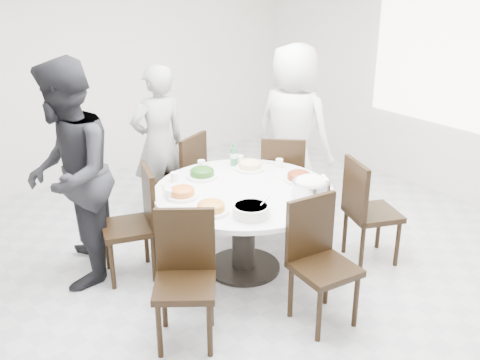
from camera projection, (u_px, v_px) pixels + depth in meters
floor at (237, 279)px, 4.76m from camera, size 6.00×6.00×0.01m
wall_back at (77, 63)px, 6.43m from camera, size 6.00×0.01×2.80m
wall_right at (460, 72)px, 5.95m from camera, size 0.01×6.00×2.80m
window at (461, 63)px, 5.90m from camera, size 0.04×2.20×1.40m
dining_table at (244, 230)px, 4.79m from camera, size 1.50×1.50×0.75m
chair_ne at (282, 179)px, 5.61m from camera, size 0.59×0.59×0.95m
chair_n at (179, 178)px, 5.62m from camera, size 0.55×0.55×0.95m
chair_nw at (128, 225)px, 4.65m from camera, size 0.53×0.53×0.95m
chair_sw at (185, 283)px, 3.84m from camera, size 0.59×0.59×0.95m
chair_s at (325, 266)px, 4.05m from camera, size 0.47×0.47×0.95m
chair_se at (373, 211)px, 4.91m from camera, size 0.55×0.55×0.95m
diner_right at (293, 130)px, 5.76m from camera, size 0.77×0.98×1.77m
diner_middle at (159, 144)px, 5.62m from camera, size 0.60×0.41×1.60m
diner_left at (69, 175)px, 4.46m from camera, size 1.06×1.13×1.86m
dish_greens at (202, 174)px, 4.89m from camera, size 0.27×0.27×0.07m
dish_pale at (250, 166)px, 5.07m from camera, size 0.26×0.26×0.07m
dish_orange at (182, 193)px, 4.49m from camera, size 0.26×0.26×0.07m
dish_redbrown at (299, 178)px, 4.81m from camera, size 0.26×0.26×0.06m
dish_tofu at (211, 208)px, 4.23m from camera, size 0.27×0.27×0.07m
rice_bowl at (311, 189)px, 4.49m from camera, size 0.31×0.31×0.13m
soup_bowl at (251, 211)px, 4.17m from camera, size 0.28×0.28×0.09m
beverage_bottle at (234, 154)px, 5.15m from camera, size 0.06×0.06×0.22m
tea_cups at (203, 163)px, 5.13m from camera, size 0.07×0.07×0.08m
chopsticks at (196, 168)px, 5.11m from camera, size 0.24×0.04×0.01m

